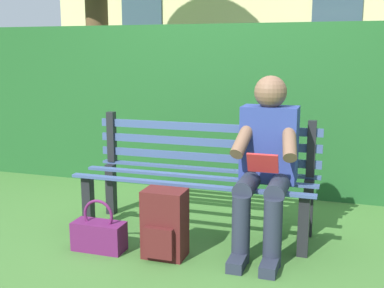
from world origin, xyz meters
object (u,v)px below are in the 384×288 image
(person_seated, at_px, (266,159))
(handbag, at_px, (99,234))
(park_bench, at_px, (200,173))
(backpack, at_px, (165,224))

(person_seated, xyz_separation_m, handbag, (1.05, 0.41, -0.51))
(park_bench, bearing_deg, backpack, 83.29)
(backpack, bearing_deg, person_seated, -147.57)
(park_bench, height_order, handbag, park_bench)
(park_bench, relative_size, backpack, 3.86)
(person_seated, bearing_deg, park_bench, -19.80)
(backpack, bearing_deg, handbag, 4.95)
(park_bench, xyz_separation_m, backpack, (0.07, 0.56, -0.21))
(backpack, distance_m, handbag, 0.48)
(person_seated, distance_m, handbag, 1.24)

